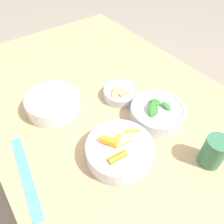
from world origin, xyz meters
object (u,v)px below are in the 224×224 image
at_px(bowl_beans_hotdog, 53,103).
at_px(bowl_cookies, 121,93).
at_px(bowl_greens, 157,112).
at_px(ruler, 26,175).
at_px(bowl_carrots, 119,150).
at_px(cup, 214,152).

height_order(bowl_beans_hotdog, bowl_cookies, bowl_beans_hotdog).
relative_size(bowl_greens, ruler, 0.64).
bearing_deg(bowl_cookies, bowl_carrots, 141.10).
bearing_deg(bowl_beans_hotdog, cup, -149.91).
xyz_separation_m(bowl_greens, bowl_cookies, (0.16, 0.03, -0.01)).
bearing_deg(ruler, bowl_beans_hotdog, -44.10).
bearing_deg(cup, bowl_carrots, 49.54).
bearing_deg(bowl_beans_hotdog, bowl_carrots, -166.84).
height_order(bowl_greens, bowl_cookies, bowl_greens).
xyz_separation_m(bowl_carrots, cup, (-0.17, -0.20, 0.02)).
relative_size(bowl_cookies, ruler, 0.46).
height_order(bowl_greens, ruler, bowl_greens).
bearing_deg(bowl_beans_hotdog, bowl_greens, -133.25).
height_order(bowl_carrots, bowl_beans_hotdog, bowl_carrots).
bearing_deg(ruler, bowl_cookies, -76.54).
height_order(bowl_cookies, ruler, bowl_cookies).
distance_m(bowl_greens, ruler, 0.45).
height_order(bowl_greens, bowl_beans_hotdog, bowl_greens).
xyz_separation_m(bowl_beans_hotdog, ruler, (-0.19, 0.18, -0.03)).
xyz_separation_m(bowl_carrots, bowl_greens, (0.04, -0.19, -0.00)).
bearing_deg(bowl_greens, cup, -178.72).
xyz_separation_m(bowl_greens, bowl_beans_hotdog, (0.25, 0.26, -0.00)).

